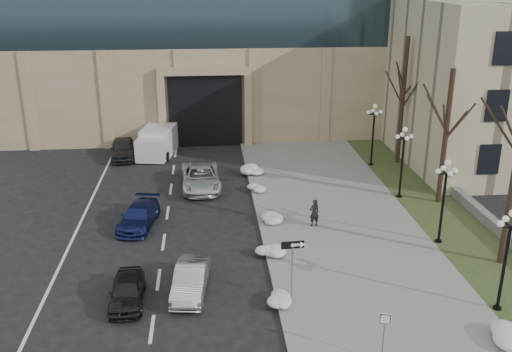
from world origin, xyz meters
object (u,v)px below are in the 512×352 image
(car_b, at_px, (190,280))
(pedestrian, at_px, (314,213))
(car_a, at_px, (127,290))
(keep_sign, at_px, (384,327))
(car_e, at_px, (123,149))
(lamppost_c, at_px, (403,153))
(one_way_sign, at_px, (297,252))
(lamppost_d, at_px, (374,126))
(lamppost_b, at_px, (444,190))
(car_d, at_px, (201,177))
(box_truck, at_px, (160,140))
(lamppost_a, at_px, (507,247))
(car_c, at_px, (139,216))

(car_b, bearing_deg, pedestrian, 49.12)
(car_a, distance_m, pedestrian, 11.93)
(keep_sign, bearing_deg, car_e, 130.85)
(lamppost_c, bearing_deg, car_b, -142.13)
(car_b, bearing_deg, car_a, -161.69)
(one_way_sign, bearing_deg, lamppost_d, 60.04)
(car_b, xyz_separation_m, lamppost_c, (13.24, 10.30, 2.42))
(car_e, relative_size, keep_sign, 2.12)
(pedestrian, bearing_deg, one_way_sign, 58.86)
(keep_sign, xyz_separation_m, lamppost_b, (6.01, 9.40, 1.51))
(lamppost_c, bearing_deg, car_e, 151.57)
(car_d, relative_size, car_e, 1.21)
(lamppost_c, relative_size, lamppost_d, 1.00)
(box_truck, relative_size, lamppost_d, 1.47)
(car_a, relative_size, lamppost_a, 0.75)
(car_d, relative_size, lamppost_a, 1.14)
(car_b, height_order, car_c, car_b)
(car_d, xyz_separation_m, keep_sign, (6.75, -18.97, 0.81))
(car_a, distance_m, car_d, 14.33)
(car_d, bearing_deg, lamppost_a, -54.26)
(car_a, relative_size, lamppost_c, 0.75)
(car_b, xyz_separation_m, lamppost_d, (13.24, 16.80, 2.42))
(car_b, bearing_deg, one_way_sign, -5.37)
(car_a, height_order, one_way_sign, one_way_sign)
(car_e, height_order, pedestrian, pedestrian)
(lamppost_c, bearing_deg, box_truck, 144.21)
(car_a, distance_m, one_way_sign, 7.66)
(keep_sign, relative_size, lamppost_c, 0.45)
(one_way_sign, bearing_deg, keep_sign, -65.37)
(pedestrian, bearing_deg, lamppost_b, 143.47)
(box_truck, bearing_deg, pedestrian, -47.72)
(keep_sign, height_order, lamppost_b, lamppost_b)
(car_d, xyz_separation_m, pedestrian, (6.43, -6.98, 0.17))
(box_truck, bearing_deg, car_a, -79.75)
(one_way_sign, distance_m, lamppost_b, 9.83)
(pedestrian, height_order, lamppost_a, lamppost_a)
(car_e, distance_m, lamppost_d, 19.32)
(box_truck, relative_size, keep_sign, 3.30)
(pedestrian, bearing_deg, lamppost_a, 110.57)
(car_e, xyz_separation_m, lamppost_b, (18.83, -16.69, 2.31))
(car_d, relative_size, lamppost_d, 1.14)
(car_b, height_order, lamppost_c, lamppost_c)
(lamppost_b, bearing_deg, car_a, -164.69)
(pedestrian, height_order, box_truck, box_truck)
(car_a, bearing_deg, lamppost_c, 32.71)
(pedestrian, relative_size, lamppost_d, 0.34)
(box_truck, bearing_deg, lamppost_b, -38.22)
(box_truck, height_order, lamppost_a, lamppost_a)
(car_c, xyz_separation_m, keep_sign, (10.30, -13.12, 0.94))
(car_d, height_order, box_truck, box_truck)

